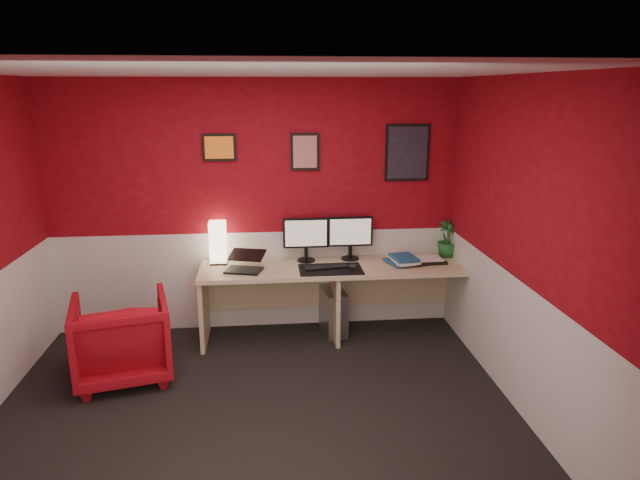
{
  "coord_description": "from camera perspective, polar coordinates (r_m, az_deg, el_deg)",
  "views": [
    {
      "loc": [
        0.1,
        -3.77,
        2.39
      ],
      "look_at": [
        0.6,
        1.21,
        1.05
      ],
      "focal_mm": 31.72,
      "sensor_mm": 36.0,
      "label": 1
    }
  ],
  "objects": [
    {
      "name": "potted_plant",
      "position": [
        5.89,
        12.73,
        0.11
      ],
      "size": [
        0.23,
        0.23,
        0.37
      ],
      "primitive_type": "imported",
      "rotation": [
        0.0,
        0.0,
        0.13
      ],
      "color": "#19591E",
      "rests_on": "desk"
    },
    {
      "name": "wall_front",
      "position": [
        2.33,
        -7.77,
        -14.55
      ],
      "size": [
        4.0,
        0.01,
        2.5
      ],
      "primitive_type": "cube",
      "color": "maroon",
      "rests_on": "ground"
    },
    {
      "name": "book_bottom",
      "position": [
        5.55,
        6.99,
        -2.36
      ],
      "size": [
        0.29,
        0.34,
        0.03
      ],
      "primitive_type": "imported",
      "rotation": [
        0.0,
        0.0,
        0.26
      ],
      "color": "#1D5785",
      "rests_on": "desk"
    },
    {
      "name": "book_middle",
      "position": [
        5.54,
        7.31,
        -2.12
      ],
      "size": [
        0.27,
        0.35,
        0.02
      ],
      "primitive_type": "imported",
      "rotation": [
        0.0,
        0.0,
        0.1
      ],
      "color": "silver",
      "rests_on": "book_bottom"
    },
    {
      "name": "art_right",
      "position": [
        5.72,
        8.8,
        8.7
      ],
      "size": [
        0.44,
        0.02,
        0.56
      ],
      "primitive_type": "cube",
      "color": "black",
      "rests_on": "wall_back"
    },
    {
      "name": "laptop",
      "position": [
        5.34,
        -7.73,
        -2.02
      ],
      "size": [
        0.38,
        0.31,
        0.22
      ],
      "primitive_type": "cube",
      "rotation": [
        0.0,
        0.0,
        -0.28
      ],
      "color": "black",
      "rests_on": "desk"
    },
    {
      "name": "wainscot_right",
      "position": [
        4.62,
        19.33,
        -10.04
      ],
      "size": [
        0.01,
        3.5,
        1.0
      ],
      "primitive_type": "cube",
      "color": "silver",
      "rests_on": "ground"
    },
    {
      "name": "wall_right",
      "position": [
        4.37,
        20.23,
        -1.07
      ],
      "size": [
        0.01,
        3.5,
        2.5
      ],
      "primitive_type": "cube",
      "color": "maroon",
      "rests_on": "ground"
    },
    {
      "name": "zen_tray",
      "position": [
        5.7,
        10.69,
        -2.05
      ],
      "size": [
        0.36,
        0.27,
        0.03
      ],
      "primitive_type": "cube",
      "rotation": [
        0.0,
        0.0,
        0.06
      ],
      "color": "black",
      "rests_on": "desk"
    },
    {
      "name": "mouse",
      "position": [
        5.38,
        3.28,
        -2.77
      ],
      "size": [
        0.08,
        0.11,
        0.03
      ],
      "primitive_type": "cube",
      "rotation": [
        0.0,
        0.0,
        -0.19
      ],
      "color": "black",
      "rests_on": "desk_mat"
    },
    {
      "name": "shoji_lamp",
      "position": [
        5.6,
        -10.25,
        -0.36
      ],
      "size": [
        0.16,
        0.16,
        0.4
      ],
      "primitive_type": "cube",
      "color": "#FFE5B2",
      "rests_on": "desk"
    },
    {
      "name": "art_left",
      "position": [
        5.55,
        -10.13,
        9.18
      ],
      "size": [
        0.32,
        0.02,
        0.26
      ],
      "primitive_type": "cube",
      "color": "orange",
      "rests_on": "wall_back"
    },
    {
      "name": "desk_mat",
      "position": [
        5.37,
        1.08,
        -2.97
      ],
      "size": [
        0.6,
        0.38,
        0.01
      ],
      "primitive_type": "cube",
      "color": "black",
      "rests_on": "desk"
    },
    {
      "name": "monitor_right",
      "position": [
        5.63,
        3.09,
        0.88
      ],
      "size": [
        0.45,
        0.06,
        0.58
      ],
      "primitive_type": "cube",
      "color": "black",
      "rests_on": "desk"
    },
    {
      "name": "wainscot_back",
      "position": [
        5.83,
        -6.42,
        -4.0
      ],
      "size": [
        4.0,
        0.01,
        1.0
      ],
      "primitive_type": "cube",
      "color": "silver",
      "rests_on": "ground"
    },
    {
      "name": "wall_back",
      "position": [
        5.64,
        -6.64,
        3.23
      ],
      "size": [
        4.0,
        0.01,
        2.5
      ],
      "primitive_type": "cube",
      "color": "maroon",
      "rests_on": "ground"
    },
    {
      "name": "monitor_left",
      "position": [
        5.56,
        -1.43,
        0.73
      ],
      "size": [
        0.45,
        0.06,
        0.58
      ],
      "primitive_type": "cube",
      "color": "black",
      "rests_on": "desk"
    },
    {
      "name": "book_top",
      "position": [
        5.54,
        7.42,
        -1.87
      ],
      "size": [
        0.26,
        0.33,
        0.03
      ],
      "primitive_type": "imported",
      "rotation": [
        0.0,
        0.0,
        0.14
      ],
      "color": "#1D5785",
      "rests_on": "book_middle"
    },
    {
      "name": "pc_tower",
      "position": [
        5.75,
        1.34,
        -7.14
      ],
      "size": [
        0.25,
        0.47,
        0.45
      ],
      "primitive_type": "cube",
      "rotation": [
        0.0,
        0.0,
        0.12
      ],
      "color": "#99999E",
      "rests_on": "ground"
    },
    {
      "name": "ceiling",
      "position": [
        3.78,
        -7.58,
        16.53
      ],
      "size": [
        4.0,
        3.5,
        0.01
      ],
      "primitive_type": "cube",
      "color": "white",
      "rests_on": "ground"
    },
    {
      "name": "keyboard",
      "position": [
        5.41,
        0.57,
        -2.72
      ],
      "size": [
        0.44,
        0.2,
        0.02
      ],
      "primitive_type": "cube",
      "rotation": [
        0.0,
        0.0,
        0.15
      ],
      "color": "black",
      "rests_on": "desk_mat"
    },
    {
      "name": "armchair",
      "position": [
        5.12,
        -19.36,
        -9.32
      ],
      "size": [
        0.92,
        0.94,
        0.71
      ],
      "primitive_type": "imported",
      "rotation": [
        0.0,
        0.0,
        3.37
      ],
      "color": "#A40511",
      "rests_on": "ground"
    },
    {
      "name": "ground",
      "position": [
        4.47,
        -6.43,
        -17.45
      ],
      "size": [
        4.0,
        3.5,
        0.01
      ],
      "primitive_type": "cube",
      "color": "black",
      "rests_on": "ground"
    },
    {
      "name": "art_center",
      "position": [
        5.55,
        -1.53,
        8.89
      ],
      "size": [
        0.28,
        0.02,
        0.36
      ],
      "primitive_type": "cube",
      "color": "red",
      "rests_on": "wall_back"
    },
    {
      "name": "desk",
      "position": [
        5.6,
        1.48,
        -6.21
      ],
      "size": [
        2.6,
        0.65,
        0.73
      ],
      "primitive_type": "cube",
      "color": "#CBB482",
      "rests_on": "ground"
    }
  ]
}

